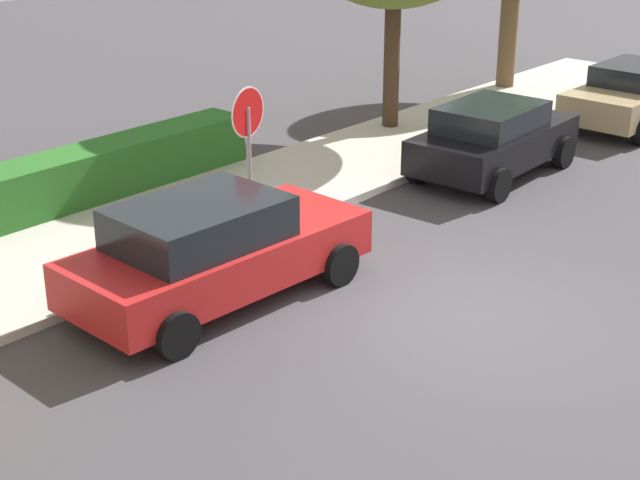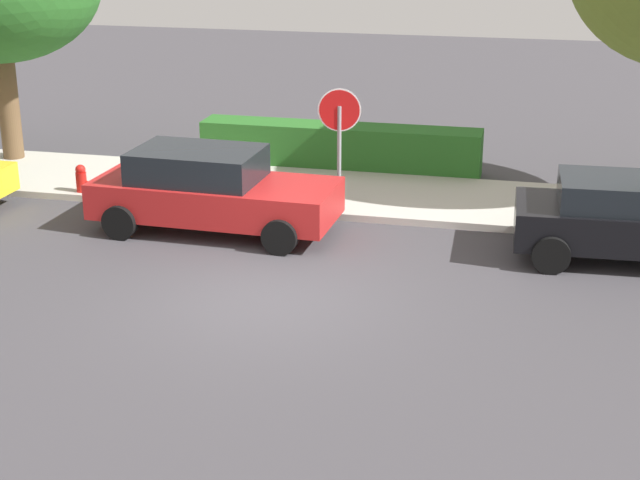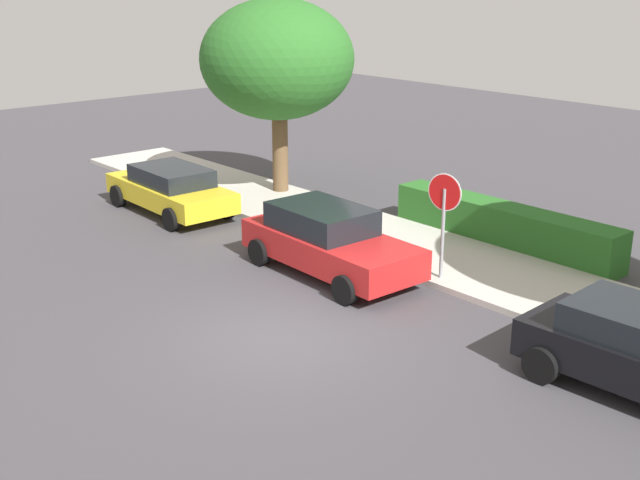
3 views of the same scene
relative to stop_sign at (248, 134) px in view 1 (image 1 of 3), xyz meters
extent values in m
plane|color=#423F44|center=(-0.23, -4.34, -1.73)|extent=(60.00, 60.00, 0.00)
cube|color=beige|center=(-0.23, 1.16, -1.66)|extent=(32.00, 3.06, 0.14)
cylinder|color=gray|center=(0.00, 0.00, -0.65)|extent=(0.08, 0.08, 2.17)
cylinder|color=white|center=(0.00, 0.00, 0.36)|extent=(0.82, 0.13, 0.83)
cylinder|color=red|center=(0.00, 0.00, 0.36)|extent=(0.77, 0.13, 0.77)
cube|color=red|center=(-2.03, -1.44, -1.10)|extent=(4.56, 1.98, 0.66)
cube|color=black|center=(-2.37, -1.43, -0.48)|extent=(2.36, 1.68, 0.58)
cylinder|color=black|center=(-0.47, -0.58, -1.41)|extent=(0.65, 0.24, 0.64)
cylinder|color=black|center=(-0.54, -2.40, -1.41)|extent=(0.65, 0.24, 0.64)
cylinder|color=black|center=(-3.53, -0.47, -1.41)|extent=(0.65, 0.24, 0.64)
cylinder|color=black|center=(-3.59, -2.29, -1.41)|extent=(0.65, 0.24, 0.64)
cube|color=black|center=(5.35, -1.32, -1.10)|extent=(3.90, 1.89, 0.66)
cube|color=black|center=(5.16, -1.33, -0.53)|extent=(2.11, 1.60, 0.48)
cylinder|color=black|center=(4.08, -2.24, -1.41)|extent=(0.65, 0.25, 0.64)
cylinder|color=black|center=(4.01, -0.52, -1.41)|extent=(0.65, 0.25, 0.64)
cylinder|color=black|center=(6.69, -2.13, -1.41)|extent=(0.65, 0.25, 0.64)
cylinder|color=black|center=(6.61, -0.41, -1.41)|extent=(0.65, 0.25, 0.64)
cube|color=tan|center=(10.61, -1.75, -1.11)|extent=(4.09, 1.76, 0.64)
cube|color=black|center=(10.66, -1.75, -0.56)|extent=(1.85, 1.55, 0.45)
cylinder|color=black|center=(9.22, -0.87, -1.41)|extent=(0.64, 0.22, 0.64)
cylinder|color=black|center=(12.00, -0.87, -1.41)|extent=(0.64, 0.22, 0.64)
cylinder|color=#422D1E|center=(6.46, 2.07, -0.17)|extent=(0.36, 0.36, 3.12)
cylinder|color=brown|center=(11.51, 2.19, -0.19)|extent=(0.46, 0.46, 3.09)
cube|color=#286623|center=(-0.65, 3.15, -1.20)|extent=(6.35, 0.91, 1.06)
camera|label=1|loc=(-10.62, -10.94, 4.38)|focal=55.00mm
camera|label=2|loc=(3.80, -17.92, 4.28)|focal=55.00mm
camera|label=3|loc=(10.64, -13.00, 4.81)|focal=45.00mm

